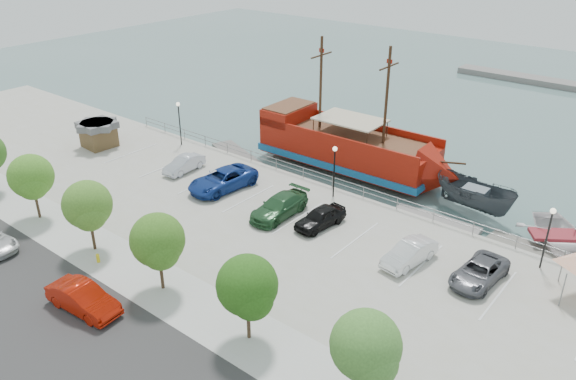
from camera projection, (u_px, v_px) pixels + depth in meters
The scene contains 27 objects.
ground at pixel (281, 240), 40.64m from camera, with size 160.00×160.00×0.00m, color #4B6F6A.
street at pixel (85, 349), 29.01m from camera, with size 100.00×8.00×0.04m, color #343132.
sidewalk at pixel (174, 294), 33.20m from camera, with size 100.00×4.00×0.05m, color silver.
seawall_railing at pixel (342, 185), 45.42m from camera, with size 50.00×0.06×1.00m.
pirate_ship at pixel (360, 152), 50.44m from camera, with size 19.52×5.78×12.26m.
patrol_boat at pixel (474, 199), 43.69m from camera, with size 2.61×6.93×2.68m, color #393E44.
speedboat at pixel (559, 240), 39.36m from camera, with size 4.74×6.63×1.37m, color silver.
dock_west at pixel (237, 156), 54.34m from camera, with size 7.45×2.13×0.43m, color slate.
dock_mid at pixel (435, 222), 42.71m from camera, with size 6.74×1.92×0.38m, color gray.
dock_east at pixel (541, 257), 38.30m from camera, with size 7.61×2.17×0.43m, color slate.
shed at pixel (98, 133), 53.88m from camera, with size 3.23×3.23×2.49m.
street_sedan at pixel (83, 299), 31.58m from camera, with size 1.67×4.78×1.57m, color #AA1605.
fire_hydrant at pixel (98, 258), 36.11m from camera, with size 0.23×0.23×0.67m.
lamp_post_left at pixel (179, 116), 53.57m from camera, with size 0.36×0.36×4.28m.
lamp_post_mid at pixel (334, 163), 43.44m from camera, with size 0.36×0.36×4.28m.
lamp_post_right at pixel (549, 228), 34.44m from camera, with size 0.36×0.36×4.28m.
tree_b at pixel (31, 178), 40.06m from camera, with size 3.30×3.20×5.00m.
tree_c at pixel (88, 207), 36.12m from camera, with size 3.30×3.20×5.00m.
tree_d at pixel (158, 243), 32.18m from camera, with size 3.30×3.20×5.00m.
tree_e at pixel (248, 288), 28.24m from camera, with size 3.30×3.20×5.00m.
tree_f at pixel (368, 349), 24.30m from camera, with size 3.30×3.20×5.00m.
parked_car_b at pixel (184, 164), 48.88m from camera, with size 1.42×4.07×1.34m, color silver.
parked_car_c at pixel (223, 180), 45.64m from camera, with size 2.76×5.99×1.67m, color navy.
parked_car_d at pixel (279, 206), 41.59m from camera, with size 2.16×5.30×1.54m, color #27562E.
parked_car_e at pixel (320, 217), 40.19m from camera, with size 1.71×4.25×1.45m, color black.
parked_car_f at pixel (409, 253), 35.93m from camera, with size 1.52×4.35×1.43m, color white.
parked_car_g at pixel (479, 272), 34.14m from camera, with size 2.20×4.76×1.32m, color #57585F.
Camera 1 is at (22.22, -26.86, 20.22)m, focal length 35.00 mm.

